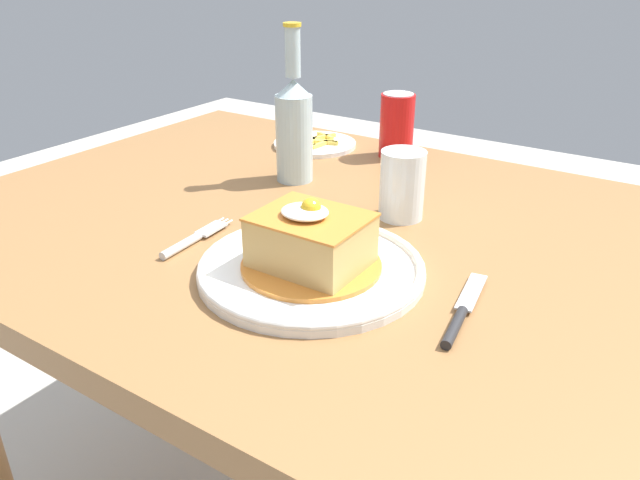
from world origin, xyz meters
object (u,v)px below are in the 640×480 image
object	(u,v)px
main_plate	(311,268)
drinking_glass	(402,189)
knife	(460,316)
beer_bottle_clear	(294,125)
fork	(191,240)
soda_can	(397,126)
side_plate_fries	(315,144)

from	to	relation	value
main_plate	drinking_glass	bearing A→B (deg)	86.75
knife	beer_bottle_clear	distance (m)	0.51
main_plate	fork	distance (m)	0.19
main_plate	beer_bottle_clear	xyz separation A→B (m)	(-0.22, 0.27, 0.09)
knife	soda_can	xyz separation A→B (m)	(-0.33, 0.49, 0.06)
knife	beer_bottle_clear	bearing A→B (deg)	147.07
knife	soda_can	bearing A→B (deg)	124.02
soda_can	beer_bottle_clear	xyz separation A→B (m)	(-0.09, -0.22, 0.04)
soda_can	beer_bottle_clear	distance (m)	0.24
fork	main_plate	bearing A→B (deg)	6.13
knife	beer_bottle_clear	size ratio (longest dim) A/B	0.62
drinking_glass	side_plate_fries	distance (m)	0.39
main_plate	side_plate_fries	world-z (taller)	main_plate
side_plate_fries	fork	bearing A→B (deg)	-76.84
fork	beer_bottle_clear	size ratio (longest dim) A/B	0.53
soda_can	side_plate_fries	bearing A→B (deg)	-168.90
fork	beer_bottle_clear	world-z (taller)	beer_bottle_clear
main_plate	soda_can	distance (m)	0.51
beer_bottle_clear	knife	bearing A→B (deg)	-32.93
main_plate	drinking_glass	xyz separation A→B (m)	(0.01, 0.23, 0.04)
beer_bottle_clear	side_plate_fries	distance (m)	0.22
side_plate_fries	soda_can	bearing A→B (deg)	11.10
fork	side_plate_fries	xyz separation A→B (m)	(-0.11, 0.48, -0.00)
drinking_glass	main_plate	bearing A→B (deg)	-93.25
main_plate	soda_can	size ratio (longest dim) A/B	2.32
knife	drinking_glass	bearing A→B (deg)	129.66
main_plate	drinking_glass	size ratio (longest dim) A/B	2.74
side_plate_fries	main_plate	bearing A→B (deg)	-56.63
main_plate	knife	xyz separation A→B (m)	(0.20, 0.00, -0.00)
soda_can	fork	bearing A→B (deg)	-96.51
beer_bottle_clear	drinking_glass	size ratio (longest dim) A/B	2.53
fork	knife	xyz separation A→B (m)	(0.39, 0.02, 0.00)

